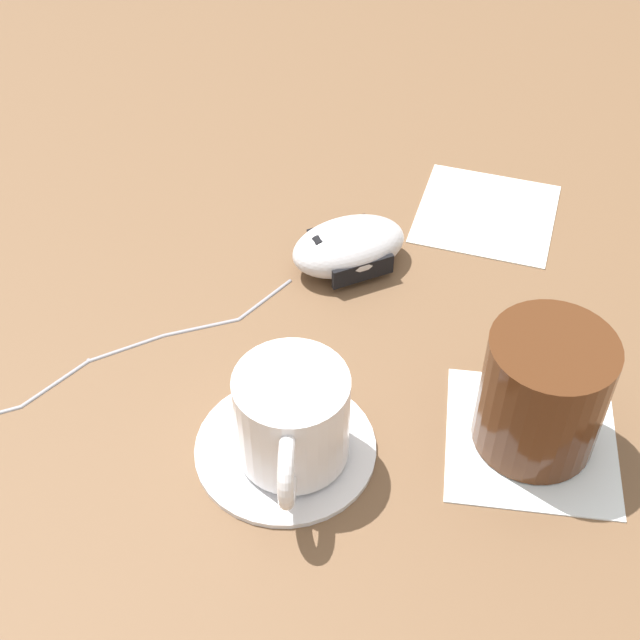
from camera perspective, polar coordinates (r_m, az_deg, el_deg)
ground_plane at (r=0.67m, az=1.95°, el=-1.68°), size 3.00×3.00×0.00m
saucer at (r=0.61m, az=-2.23°, el=-8.09°), size 0.12×0.12×0.01m
coffee_cup at (r=0.57m, az=-1.81°, el=-6.39°), size 0.11×0.07×0.07m
computer_mouse at (r=0.73m, az=1.84°, el=4.74°), size 0.09×0.11×0.04m
mouse_cable at (r=0.68m, az=-14.37°, el=-2.84°), size 0.15×0.32×0.00m
napkin_under_glass at (r=0.63m, az=13.36°, el=-7.46°), size 0.14×0.14×0.00m
drinking_glass at (r=0.60m, az=14.08°, el=-4.53°), size 0.08×0.08×0.09m
napkin_spare at (r=0.81m, az=10.59°, el=6.74°), size 0.15×0.15×0.00m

